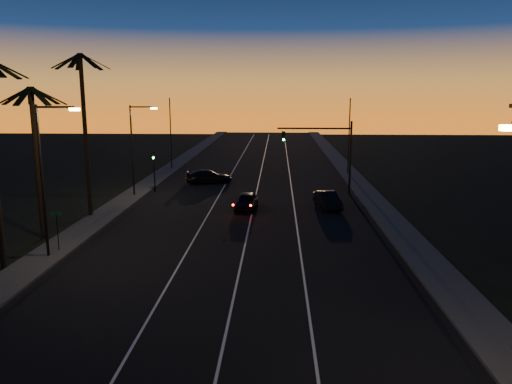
{
  "coord_description": "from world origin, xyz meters",
  "views": [
    {
      "loc": [
        2.55,
        -7.7,
        9.65
      ],
      "look_at": [
        1.16,
        24.07,
        3.29
      ],
      "focal_mm": 35.0,
      "sensor_mm": 36.0,
      "label": 1
    }
  ],
  "objects_px": {
    "signal_mast": "(326,144)",
    "right_car": "(328,200)",
    "cross_car": "(209,177)",
    "lead_car": "(246,201)"
  },
  "relations": [
    {
      "from": "lead_car",
      "to": "right_car",
      "type": "distance_m",
      "value": 6.88
    },
    {
      "from": "cross_car",
      "to": "right_car",
      "type": "bearing_deg",
      "value": -43.99
    },
    {
      "from": "signal_mast",
      "to": "right_car",
      "type": "distance_m",
      "value": 7.48
    },
    {
      "from": "signal_mast",
      "to": "lead_car",
      "type": "height_order",
      "value": "signal_mast"
    },
    {
      "from": "signal_mast",
      "to": "cross_car",
      "type": "bearing_deg",
      "value": 157.34
    },
    {
      "from": "lead_car",
      "to": "right_car",
      "type": "xyz_separation_m",
      "value": [
        6.83,
        0.82,
        -0.0
      ]
    },
    {
      "from": "signal_mast",
      "to": "right_car",
      "type": "relative_size",
      "value": 1.59
    },
    {
      "from": "signal_mast",
      "to": "right_car",
      "type": "xyz_separation_m",
      "value": [
        -0.33,
        -6.26,
        -4.07
      ]
    },
    {
      "from": "signal_mast",
      "to": "lead_car",
      "type": "xyz_separation_m",
      "value": [
        -7.17,
        -7.08,
        -4.07
      ]
    },
    {
      "from": "right_car",
      "to": "lead_car",
      "type": "bearing_deg",
      "value": -173.16
    }
  ]
}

